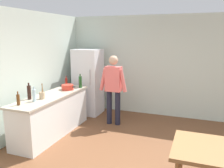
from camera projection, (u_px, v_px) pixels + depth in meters
wall_back at (161, 66)px, 6.31m from camera, size 6.40×0.12×2.70m
wall_left at (7, 77)px, 4.63m from camera, size 0.12×5.60×2.70m
kitchen_counter at (52, 115)px, 5.16m from camera, size 0.64×2.20×0.90m
refrigerator at (88, 82)px, 6.50m from camera, size 0.70×0.67×1.80m
person at (113, 86)px, 5.65m from camera, size 0.70×0.22×1.70m
cooking_pot at (68, 87)px, 5.55m from camera, size 0.40×0.28×0.12m
utensil_jar at (42, 95)px, 4.74m from camera, size 0.11×0.11×0.32m
bottle_sauce_red at (66, 82)px, 6.05m from camera, size 0.06×0.06×0.24m
bottle_water_clear at (34, 95)px, 4.54m from camera, size 0.07×0.07×0.30m
bottle_beer_brown at (18, 100)px, 4.31m from camera, size 0.06×0.06×0.26m
bottle_wine_green at (80, 82)px, 5.75m from camera, size 0.08×0.08×0.34m
bottle_wine_dark at (29, 92)px, 4.70m from camera, size 0.08×0.08×0.34m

